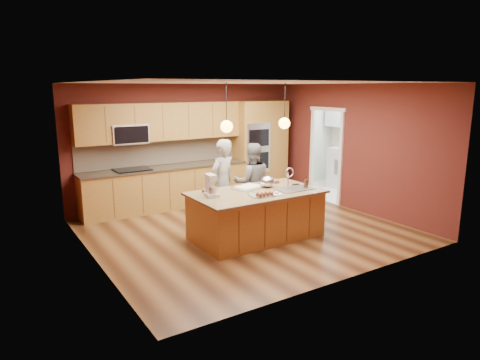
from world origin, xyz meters
TOP-DOWN VIEW (x-y plane):
  - floor at (0.00, 0.00)m, footprint 5.50×5.50m
  - ceiling at (0.00, 0.00)m, footprint 5.50×5.50m
  - wall_back at (0.00, 2.50)m, footprint 5.50×0.00m
  - wall_front at (0.00, -2.50)m, footprint 5.50×0.00m
  - wall_left at (-2.75, 0.00)m, footprint 0.00×5.00m
  - wall_right at (2.75, 0.00)m, footprint 0.00×5.00m
  - cabinet_run at (-0.68, 2.25)m, footprint 3.74×0.64m
  - oven_column at (1.85, 2.19)m, footprint 1.30×0.62m
  - doorway_trim at (2.73, 0.80)m, footprint 0.08×1.11m
  - laundry_room at (4.35, 1.20)m, footprint 2.60×2.70m
  - pendant_left at (-0.66, -0.42)m, footprint 0.20×0.20m
  - pendant_right at (0.53, -0.42)m, footprint 0.20×0.20m
  - island at (-0.05, -0.43)m, footprint 2.28×1.28m
  - person_left at (-0.23, 0.47)m, footprint 0.71×0.58m
  - person_right at (0.45, 0.47)m, footprint 0.93×0.84m
  - stand_mixer at (-0.89, -0.30)m, footprint 0.24×0.30m
  - sheet_cake at (-0.06, -0.16)m, footprint 0.59×0.50m
  - cooling_rack at (-0.16, -0.71)m, footprint 0.43×0.34m
  - mixing_bowl at (0.30, -0.26)m, footprint 0.26×0.26m
  - plate at (0.10, -0.80)m, footprint 0.20×0.20m
  - tumbler at (0.87, -0.66)m, footprint 0.08×0.08m
  - phone at (0.87, -0.37)m, footprint 0.14×0.09m
  - cupcakes_left at (-0.84, -0.05)m, footprint 0.14×0.21m
  - cupcakes_rack at (-0.15, -0.79)m, footprint 0.31×0.16m
  - cupcakes_right at (0.58, 0.02)m, footprint 0.22×0.30m
  - washer at (4.23, 0.82)m, footprint 0.73×0.75m
  - dryer at (4.18, 1.61)m, footprint 0.80×0.81m

SIDE VIEW (x-z plane):
  - floor at x=0.00m, z-range 0.00..0.00m
  - island at x=-0.05m, z-range -0.18..1.04m
  - washer at x=4.23m, z-range 0.00..1.03m
  - dryer at x=4.18m, z-range 0.00..1.05m
  - person_right at x=0.45m, z-range 0.00..1.56m
  - person_left at x=-0.23m, z-range 0.00..1.68m
  - phone at x=0.87m, z-range 0.84..0.85m
  - plate at x=0.10m, z-range 0.84..0.86m
  - cooling_rack at x=-0.16m, z-range 0.84..0.86m
  - sheet_cake at x=-0.06m, z-range 0.84..0.89m
  - cupcakes_left at x=-0.84m, z-range 0.84..0.90m
  - cupcakes_right at x=0.58m, z-range 0.84..0.91m
  - cupcakes_rack at x=-0.15m, z-range 0.86..0.93m
  - tumbler at x=0.87m, z-range 0.84..0.99m
  - mixing_bowl at x=0.30m, z-range 0.83..1.05m
  - cabinet_run at x=-0.68m, z-range -0.17..2.13m
  - stand_mixer at x=-0.89m, z-range 0.81..1.19m
  - doorway_trim at x=2.73m, z-range -0.05..2.15m
  - oven_column at x=1.85m, z-range 0.00..2.30m
  - wall_back at x=0.00m, z-range -1.40..4.10m
  - wall_front at x=0.00m, z-range -1.40..4.10m
  - wall_left at x=-2.75m, z-range -1.15..3.85m
  - wall_right at x=2.75m, z-range -1.15..3.85m
  - laundry_room at x=4.35m, z-range 0.60..3.30m
  - pendant_left at x=-0.66m, z-range 1.60..2.40m
  - pendant_right at x=0.53m, z-range 1.60..2.40m
  - ceiling at x=0.00m, z-range 2.70..2.70m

